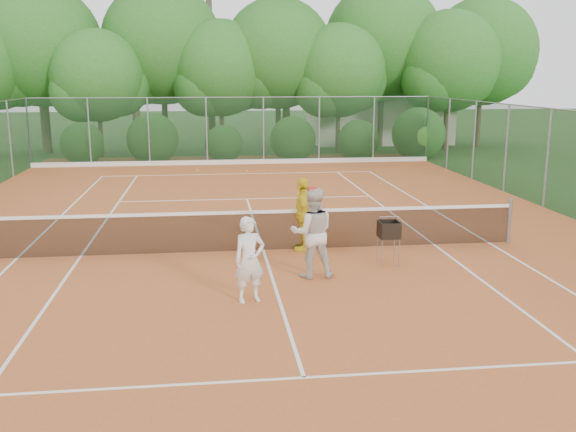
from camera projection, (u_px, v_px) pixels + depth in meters
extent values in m
plane|color=#24491A|center=(264.00, 252.00, 14.82)|extent=(120.00, 120.00, 0.00)
cube|color=#B65C2A|center=(264.00, 251.00, 14.82)|extent=(18.00, 36.00, 0.02)
cube|color=beige|center=(378.00, 117.00, 38.83)|extent=(8.00, 5.00, 3.00)
cylinder|color=gray|center=(509.00, 221.00, 15.40)|extent=(0.10, 0.10, 1.10)
cube|color=black|center=(263.00, 232.00, 14.72)|extent=(11.87, 0.03, 0.86)
cube|color=white|center=(263.00, 212.00, 14.62)|extent=(11.87, 0.04, 0.07)
imported|color=white|center=(249.00, 260.00, 11.36)|extent=(0.65, 0.51, 1.55)
imported|color=beige|center=(312.00, 233.00, 12.75)|extent=(0.90, 0.71, 1.82)
ellipsoid|color=#B11F17|center=(313.00, 190.00, 12.57)|extent=(0.22, 0.22, 0.14)
imported|color=yellow|center=(303.00, 214.00, 14.76)|extent=(0.51, 1.03, 1.69)
cylinder|color=gray|center=(382.00, 254.00, 13.48)|extent=(0.02, 0.02, 0.60)
cylinder|color=gray|center=(394.00, 249.00, 13.88)|extent=(0.02, 0.02, 0.60)
cube|color=black|center=(389.00, 229.00, 13.58)|extent=(0.42, 0.42, 0.35)
sphere|color=gold|center=(247.00, 171.00, 26.87)|extent=(0.07, 0.07, 0.07)
sphere|color=#CFDE33|center=(197.00, 170.00, 27.13)|extent=(0.07, 0.07, 0.07)
sphere|color=#CAED37|center=(380.00, 184.00, 23.78)|extent=(0.07, 0.07, 0.07)
cube|color=white|center=(239.00, 174.00, 26.33)|extent=(11.03, 0.06, 0.01)
cube|color=white|center=(16.00, 259.00, 14.16)|extent=(0.06, 23.77, 0.01)
cube|color=white|center=(490.00, 243.00, 15.47)|extent=(0.06, 23.77, 0.01)
cube|color=white|center=(80.00, 257.00, 14.33)|extent=(0.06, 23.77, 0.01)
cube|color=white|center=(435.00, 245.00, 15.30)|extent=(0.06, 23.77, 0.01)
cube|color=white|center=(247.00, 199.00, 21.02)|extent=(8.23, 0.06, 0.01)
cube|color=white|center=(304.00, 378.00, 8.61)|extent=(8.23, 0.06, 0.01)
cube|color=white|center=(264.00, 251.00, 14.81)|extent=(0.06, 12.80, 0.01)
cube|color=#19381E|center=(235.00, 131.00, 29.03)|extent=(18.00, 0.02, 3.00)
cylinder|color=gray|center=(29.00, 133.00, 27.96)|extent=(0.07, 0.07, 3.00)
cylinder|color=gray|center=(427.00, 129.00, 30.10)|extent=(0.07, 0.07, 3.00)
cylinder|color=gray|center=(29.00, 133.00, 27.96)|extent=(0.07, 0.07, 3.00)
cylinder|color=gray|center=(427.00, 129.00, 30.10)|extent=(0.07, 0.07, 3.00)
cylinder|color=brown|center=(46.00, 111.00, 33.08)|extent=(0.30, 0.30, 4.40)
sphere|color=#2B6321|center=(41.00, 45.00, 32.38)|extent=(6.16, 6.16, 6.16)
cylinder|color=brown|center=(100.00, 125.00, 31.63)|extent=(0.22, 0.22, 3.20)
sphere|color=#2B6321|center=(97.00, 76.00, 31.12)|extent=(4.48, 4.48, 4.48)
cylinder|color=brown|center=(165.00, 108.00, 34.27)|extent=(0.31, 0.31, 4.50)
sphere|color=#2B6321|center=(162.00, 44.00, 33.56)|extent=(6.30, 6.30, 6.30)
cylinder|color=brown|center=(222.00, 119.00, 33.28)|extent=(0.24, 0.24, 3.50)
sphere|color=#2B6321|center=(221.00, 68.00, 32.73)|extent=(4.90, 4.90, 4.90)
cylinder|color=brown|center=(278.00, 112.00, 34.06)|extent=(0.28, 0.28, 4.10)
sphere|color=#2B6321|center=(278.00, 54.00, 33.41)|extent=(5.74, 5.74, 5.74)
cylinder|color=brown|center=(338.00, 120.00, 33.33)|extent=(0.23, 0.23, 3.40)
sphere|color=#2B6321|center=(339.00, 71.00, 32.79)|extent=(4.76, 4.76, 4.76)
cylinder|color=brown|center=(381.00, 105.00, 36.17)|extent=(0.32, 0.32, 4.65)
sphere|color=#2B6321|center=(383.00, 42.00, 35.43)|extent=(6.51, 6.51, 6.51)
cylinder|color=brown|center=(446.00, 115.00, 34.39)|extent=(0.26, 0.26, 3.80)
sphere|color=#2B6321|center=(449.00, 61.00, 33.78)|extent=(5.32, 5.32, 5.32)
cylinder|color=brown|center=(479.00, 109.00, 36.19)|extent=(0.29, 0.29, 4.25)
sphere|color=#2B6321|center=(482.00, 51.00, 35.51)|extent=(5.95, 5.95, 5.95)
cone|color=brown|center=(37.00, 26.00, 33.55)|extent=(0.44, 0.44, 13.00)
cone|color=brown|center=(133.00, 45.00, 33.39)|extent=(0.44, 0.44, 11.00)
cone|color=brown|center=(209.00, 10.00, 35.38)|extent=(0.44, 0.44, 15.00)
cone|color=brown|center=(286.00, 56.00, 33.97)|extent=(0.44, 0.44, 10.00)
cone|color=brown|center=(352.00, 39.00, 36.17)|extent=(0.44, 0.44, 12.00)
cone|color=brown|center=(416.00, 22.00, 37.40)|extent=(0.44, 0.44, 14.00)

